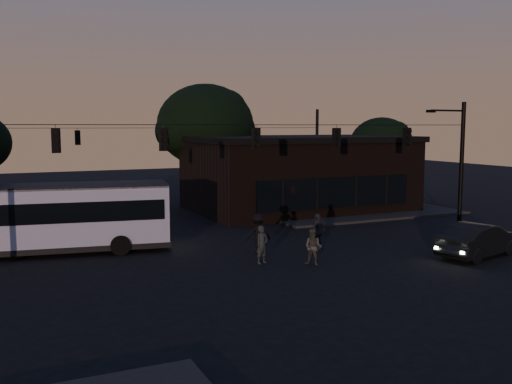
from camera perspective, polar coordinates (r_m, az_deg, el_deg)
name	(u,v)px	position (r m, az deg, el deg)	size (l,w,h in m)	color
ground	(296,273)	(24.32, 4.02, -8.03)	(120.00, 120.00, 0.00)	black
sidewalk_far_right	(347,209)	(42.20, 9.08, -1.73)	(14.00, 10.00, 0.15)	black
building	(298,173)	(42.00, 4.23, 1.92)	(15.40, 10.41, 5.40)	black
tree_behind	(205,125)	(45.27, -5.07, 6.66)	(7.60, 7.60, 9.43)	black
tree_right	(381,144)	(48.54, 12.42, 4.69)	(5.20, 5.20, 6.86)	black
signal_rig_near	(256,162)	(27.15, 0.00, 3.04)	(26.24, 0.30, 7.50)	black
signal_rig_far	(163,153)	(42.18, -9.24, 3.90)	(26.24, 0.30, 7.50)	black
bus	(43,215)	(29.20, -20.53, -2.20)	(12.17, 4.60, 3.35)	#9EA4C9
car	(479,240)	(28.94, 21.43, -4.47)	(1.71, 4.91, 1.62)	black
pedestrian_a	(262,245)	(25.65, 0.61, -5.28)	(0.62, 0.41, 1.71)	#202528
pedestrian_b	(313,247)	(25.43, 5.75, -5.51)	(0.79, 0.62, 1.63)	#393934
pedestrian_c	(318,232)	(28.47, 6.21, -3.97)	(1.09, 0.45, 1.86)	#222229
pedestrian_d	(258,234)	(27.65, 0.23, -4.19)	(1.24, 0.71, 1.92)	black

